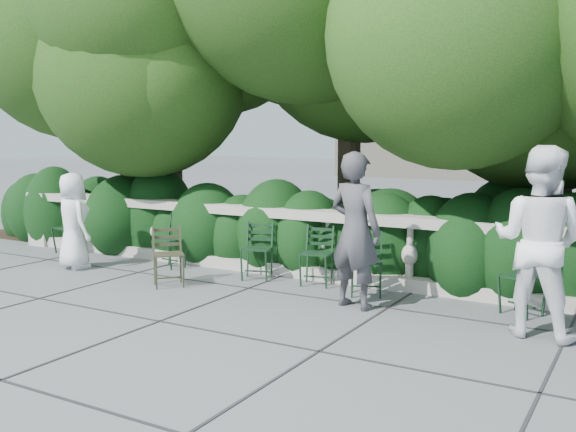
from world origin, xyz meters
The scene contains 14 objects.
ground centered at (0.00, 0.00, 0.00)m, with size 90.00×90.00×0.00m, color #4F5257.
balustrade centered at (0.00, 1.80, 0.49)m, with size 12.00×0.44×1.00m.
shrub_hedge centered at (0.00, 3.00, 0.00)m, with size 15.00×2.60×1.70m, color black, non-canonical shape.
tree_canopy centered at (0.69, 3.19, 3.96)m, with size 15.04×6.52×6.78m.
chair_a centered at (-4.71, 1.25, 0.00)m, with size 0.44×0.48×0.84m, color black, non-canonical shape.
chair_b centered at (-2.36, 1.21, 0.00)m, with size 0.44×0.48×0.84m, color black, non-canonical shape.
chair_c centered at (-0.66, 1.18, 0.00)m, with size 0.44×0.48×0.84m, color black, non-canonical shape.
chair_d centered at (0.24, 1.28, 0.00)m, with size 0.44×0.48×0.84m, color black, non-canonical shape.
chair_e centered at (2.88, 1.18, 0.00)m, with size 0.44×0.48×0.84m, color black, non-canonical shape.
chair_f centered at (1.08, 1.12, 0.00)m, with size 0.44×0.48×0.84m, color black, non-canonical shape.
chair_weathered centered at (-1.41, 0.25, 0.00)m, with size 0.44×0.48×0.84m, color black, non-canonical shape.
person_businessman centered at (-3.58, 0.55, 0.75)m, with size 0.73×0.47×1.49m, color white.
person_woman_grey centered at (1.13, 0.64, 0.94)m, with size 0.68×0.45×1.88m, color #3D3C41.
person_casual_man centered at (3.20, 0.60, 0.98)m, with size 0.96×0.74×1.97m, color white.
Camera 1 is at (4.22, -6.29, 2.07)m, focal length 40.00 mm.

